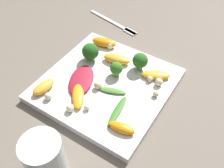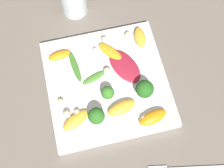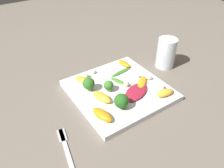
% 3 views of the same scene
% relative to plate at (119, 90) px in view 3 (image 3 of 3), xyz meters
% --- Properties ---
extents(ground_plane, '(2.40, 2.40, 0.00)m').
position_rel_plate_xyz_m(ground_plane, '(0.00, 0.00, -0.01)').
color(ground_plane, '#6B6056').
extents(plate, '(0.30, 0.30, 0.02)m').
position_rel_plate_xyz_m(plate, '(0.00, 0.00, 0.00)').
color(plate, white).
rests_on(plate, ground_plane).
extents(drinking_glass, '(0.07, 0.07, 0.12)m').
position_rel_plate_xyz_m(drinking_glass, '(-0.04, 0.25, 0.05)').
color(drinking_glass, silver).
rests_on(drinking_glass, ground_plane).
extents(fork, '(0.19, 0.05, 0.01)m').
position_rel_plate_xyz_m(fork, '(0.12, -0.24, -0.01)').
color(fork, silver).
rests_on(fork, ground_plane).
extents(radicchio_leaf_0, '(0.09, 0.12, 0.01)m').
position_rel_plate_xyz_m(radicchio_leaf_0, '(0.05, 0.03, 0.02)').
color(radicchio_leaf_0, maroon).
rests_on(radicchio_leaf_0, plate).
extents(orange_segment_0, '(0.07, 0.08, 0.01)m').
position_rel_plate_xyz_m(orange_segment_0, '(0.03, 0.08, 0.02)').
color(orange_segment_0, orange).
rests_on(orange_segment_0, plate).
extents(orange_segment_1, '(0.06, 0.03, 0.02)m').
position_rel_plate_xyz_m(orange_segment_1, '(-0.10, 0.10, 0.02)').
color(orange_segment_1, orange).
rests_on(orange_segment_1, plate).
extents(orange_segment_2, '(0.08, 0.05, 0.02)m').
position_rel_plate_xyz_m(orange_segment_2, '(0.08, -0.12, 0.02)').
color(orange_segment_2, orange).
rests_on(orange_segment_2, plate).
extents(orange_segment_3, '(0.03, 0.06, 0.02)m').
position_rel_plate_xyz_m(orange_segment_3, '(0.11, 0.10, 0.02)').
color(orange_segment_3, '#FCAD33').
rests_on(orange_segment_3, plate).
extents(orange_segment_4, '(0.08, 0.06, 0.02)m').
position_rel_plate_xyz_m(orange_segment_4, '(-0.09, -0.08, 0.02)').
color(orange_segment_4, '#FCAD33').
rests_on(orange_segment_4, plate).
extents(orange_segment_5, '(0.08, 0.05, 0.02)m').
position_rel_plate_xyz_m(orange_segment_5, '(0.02, -0.08, 0.02)').
color(orange_segment_5, '#FCAD33').
rests_on(orange_segment_5, plate).
extents(broccoli_floret_0, '(0.04, 0.04, 0.05)m').
position_rel_plate_xyz_m(broccoli_floret_0, '(-0.04, -0.09, 0.04)').
color(broccoli_floret_0, '#7A9E51').
rests_on(broccoli_floret_0, plate).
extents(broccoli_floret_1, '(0.03, 0.03, 0.04)m').
position_rel_plate_xyz_m(broccoli_floret_1, '(-0.01, -0.04, 0.03)').
color(broccoli_floret_1, '#84AD5B').
rests_on(broccoli_floret_1, plate).
extents(broccoli_floret_2, '(0.04, 0.04, 0.05)m').
position_rel_plate_xyz_m(broccoli_floret_2, '(0.08, -0.05, 0.04)').
color(broccoli_floret_2, '#7A9E51').
rests_on(broccoli_floret_2, plate).
extents(arugula_sprig_0, '(0.03, 0.09, 0.00)m').
position_rel_plate_xyz_m(arugula_sprig_0, '(-0.07, 0.06, 0.01)').
color(arugula_sprig_0, '#3D7528').
rests_on(arugula_sprig_0, plate).
extents(arugula_sprig_1, '(0.07, 0.04, 0.01)m').
position_rel_plate_xyz_m(arugula_sprig_1, '(-0.03, 0.02, 0.01)').
color(arugula_sprig_1, '#47842D').
rests_on(arugula_sprig_1, plate).
extents(macadamia_nut_0, '(0.02, 0.02, 0.02)m').
position_rel_plate_xyz_m(macadamia_nut_0, '(0.06, -0.11, 0.02)').
color(macadamia_nut_0, beige).
rests_on(macadamia_nut_0, plate).
extents(macadamia_nut_1, '(0.02, 0.02, 0.02)m').
position_rel_plate_xyz_m(macadamia_nut_1, '(0.08, 0.11, 0.02)').
color(macadamia_nut_1, beige).
rests_on(macadamia_nut_1, plate).
extents(macadamia_nut_2, '(0.02, 0.02, 0.02)m').
position_rel_plate_xyz_m(macadamia_nut_2, '(0.01, 0.03, 0.02)').
color(macadamia_nut_2, beige).
rests_on(macadamia_nut_2, plate).
extents(macadamia_nut_3, '(0.02, 0.02, 0.02)m').
position_rel_plate_xyz_m(macadamia_nut_3, '(-0.11, -0.06, 0.02)').
color(macadamia_nut_3, beige).
rests_on(macadamia_nut_3, plate).
extents(macadamia_nut_4, '(0.01, 0.01, 0.01)m').
position_rel_plate_xyz_m(macadamia_nut_4, '(-0.09, -0.06, 0.02)').
color(macadamia_nut_4, beige).
rests_on(macadamia_nut_4, plate).
extents(macadamia_nut_5, '(0.01, 0.01, 0.01)m').
position_rel_plate_xyz_m(macadamia_nut_5, '(-0.12, -0.03, 0.02)').
color(macadamia_nut_5, beige).
rests_on(macadamia_nut_5, plate).
extents(macadamia_nut_6, '(0.02, 0.02, 0.02)m').
position_rel_plate_xyz_m(macadamia_nut_6, '(0.02, 0.11, 0.02)').
color(macadamia_nut_6, beige).
rests_on(macadamia_nut_6, plate).
extents(macadamia_nut_7, '(0.01, 0.01, 0.01)m').
position_rel_plate_xyz_m(macadamia_nut_7, '(-0.01, 0.09, 0.02)').
color(macadamia_nut_7, beige).
rests_on(macadamia_nut_7, plate).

